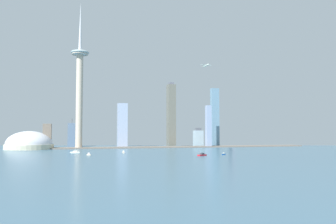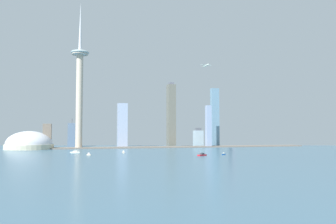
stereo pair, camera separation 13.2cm
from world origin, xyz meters
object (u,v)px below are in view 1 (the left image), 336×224
Objects in this scene: skyscraper_6 at (215,117)px; skyscraper_7 at (171,115)px; skyscraper_5 at (47,136)px; boat_0 at (75,152)px; airplane at (206,65)px; skyscraper_2 at (208,126)px; boat_1 at (89,154)px; skyscraper_0 at (72,135)px; boat_2 at (123,152)px; boat_5 at (202,155)px; skyscraper_4 at (232,117)px; observation_tower at (80,80)px; skyscraper_1 at (122,125)px; boat_3 at (224,154)px; stadium_dome at (29,145)px; skyscraper_3 at (198,138)px.

skyscraper_7 reaches higher than skyscraper_6.
skyscraper_6 is 0.93× the size of skyscraper_7.
skyscraper_5 is 182.88m from boat_0.
airplane is (-61.10, -93.87, 122.41)m from skyscraper_6.
skyscraper_2 reaches higher than boat_1.
skyscraper_0 reaches higher than boat_1.
skyscraper_2 is 0.63× the size of skyscraper_7.
boat_2 is 156.75m from boat_5.
boat_0 is 383.80m from airplane.
skyscraper_5 is at bearing -170.44° from skyscraper_4.
observation_tower is 6.06× the size of skyscraper_5.
observation_tower is 339.00m from skyscraper_2.
skyscraper_1 is at bearing 8.60° from skyscraper_5.
observation_tower is 407.68m from boat_3.
boat_0 is at bearing -150.56° from skyscraper_6.
observation_tower is 392.52m from boat_5.
boat_2 is 0.36× the size of airplane.
airplane is at bearing -152.07° from boat_0.
boat_5 is at bearing -44.71° from stadium_dome.
skyscraper_4 is at bearing 22.24° from skyscraper_3.
skyscraper_7 is at bearing 5.38° from skyscraper_1.
stadium_dome is at bearing -130.25° from skyscraper_0.
boat_1 is at bearing -56.53° from airplane.
skyscraper_6 is 8.71× the size of boat_5.
observation_tower reaches higher than airplane.
airplane is (307.19, 113.95, 199.88)m from boat_0.
stadium_dome is 426.70m from boat_5.
skyscraper_7 is 341.02m from boat_3.
skyscraper_2 reaches higher than skyscraper_5.
stadium_dome is 475.49m from skyscraper_6.
skyscraper_1 is (214.15, 30.62, 45.26)m from stadium_dome.
skyscraper_1 reaches higher than boat_0.
skyscraper_5 is at bearing -174.78° from skyscraper_3.
skyscraper_7 reaches higher than boat_3.
boat_1 is 0.98× the size of boat_3.
skyscraper_5 reaches higher than boat_3.
skyscraper_7 is at bearing -166.87° from skyscraper_4.
skyscraper_6 is 387.89m from boat_5.
observation_tower is 2.22× the size of skyscraper_6.
skyscraper_0 is (91.64, 108.23, 20.96)m from stadium_dome.
stadium_dome is at bearing -132.03° from boat_2.
boat_2 is (-231.69, -233.39, -21.08)m from skyscraper_3.
boat_5 is (-126.75, -292.13, -51.72)m from skyscraper_2.
skyscraper_4 is at bearing 135.98° from airplane.
skyscraper_2 is at bearing -138.96° from skyscraper_4.
skyscraper_5 is at bearing -172.76° from skyscraper_7.
skyscraper_1 is at bearing 169.85° from skyscraper_2.
skyscraper_2 is 5.88× the size of boat_5.
boat_0 is 0.99× the size of boat_5.
skyscraper_5 is 0.37× the size of skyscraper_6.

